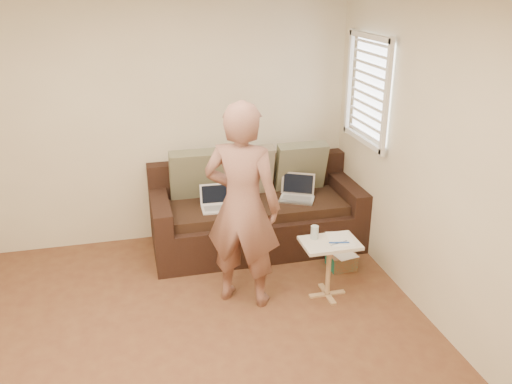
# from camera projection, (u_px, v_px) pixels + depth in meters

# --- Properties ---
(floor) EXTENTS (4.50, 4.50, 0.00)m
(floor) POSITION_uv_depth(u_px,v_px,m) (198.00, 365.00, 3.99)
(floor) COLOR brown
(floor) RESTS_ON ground
(wall_back) EXTENTS (4.00, 0.00, 4.00)m
(wall_back) POSITION_uv_depth(u_px,v_px,m) (162.00, 123.00, 5.52)
(wall_back) COLOR beige
(wall_back) RESTS_ON ground
(wall_right) EXTENTS (0.00, 4.50, 4.50)m
(wall_right) POSITION_uv_depth(u_px,v_px,m) (457.00, 181.00, 3.95)
(wall_right) COLOR beige
(wall_right) RESTS_ON ground
(window_blinds) EXTENTS (0.12, 0.88, 1.08)m
(window_blinds) POSITION_uv_depth(u_px,v_px,m) (368.00, 90.00, 5.14)
(window_blinds) COLOR white
(window_blinds) RESTS_ON wall_right
(sofa) EXTENTS (2.20, 0.95, 0.85)m
(sofa) POSITION_uv_depth(u_px,v_px,m) (257.00, 209.00, 5.63)
(sofa) COLOR black
(sofa) RESTS_ON ground
(pillow_left) EXTENTS (0.55, 0.29, 0.57)m
(pillow_left) POSITION_uv_depth(u_px,v_px,m) (196.00, 174.00, 5.56)
(pillow_left) COLOR #63654A
(pillow_left) RESTS_ON sofa
(pillow_mid) EXTENTS (0.55, 0.27, 0.57)m
(pillow_mid) POSITION_uv_depth(u_px,v_px,m) (247.00, 171.00, 5.67)
(pillow_mid) COLOR #7A7157
(pillow_mid) RESTS_ON sofa
(pillow_right) EXTENTS (0.55, 0.28, 0.57)m
(pillow_right) POSITION_uv_depth(u_px,v_px,m) (301.00, 167.00, 5.80)
(pillow_right) COLOR #63654A
(pillow_right) RESTS_ON sofa
(laptop_silver) EXTENTS (0.44, 0.39, 0.24)m
(laptop_silver) POSITION_uv_depth(u_px,v_px,m) (297.00, 200.00, 5.62)
(laptop_silver) COLOR #B7BABC
(laptop_silver) RESTS_ON sofa
(laptop_white) EXTENTS (0.33, 0.25, 0.24)m
(laptop_white) POSITION_uv_depth(u_px,v_px,m) (218.00, 209.00, 5.39)
(laptop_white) COLOR white
(laptop_white) RESTS_ON sofa
(person) EXTENTS (0.80, 0.73, 1.83)m
(person) POSITION_uv_depth(u_px,v_px,m) (242.00, 206.00, 4.48)
(person) COLOR brown
(person) RESTS_ON ground
(side_table) EXTENTS (0.50, 0.35, 0.55)m
(side_table) POSITION_uv_depth(u_px,v_px,m) (328.00, 269.00, 4.77)
(side_table) COLOR silver
(side_table) RESTS_ON ground
(drinking_glass) EXTENTS (0.07, 0.07, 0.12)m
(drinking_glass) POSITION_uv_depth(u_px,v_px,m) (315.00, 232.00, 4.70)
(drinking_glass) COLOR silver
(drinking_glass) RESTS_ON side_table
(scissors) EXTENTS (0.20, 0.15, 0.02)m
(scissors) POSITION_uv_depth(u_px,v_px,m) (339.00, 243.00, 4.63)
(scissors) COLOR silver
(scissors) RESTS_ON side_table
(paper_on_table) EXTENTS (0.25, 0.33, 0.00)m
(paper_on_table) POSITION_uv_depth(u_px,v_px,m) (340.00, 239.00, 4.71)
(paper_on_table) COLOR white
(paper_on_table) RESTS_ON side_table
(striped_box) EXTENTS (0.27, 0.27, 0.17)m
(striped_box) POSITION_uv_depth(u_px,v_px,m) (341.00, 260.00, 5.30)
(striped_box) COLOR #B9321B
(striped_box) RESTS_ON ground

